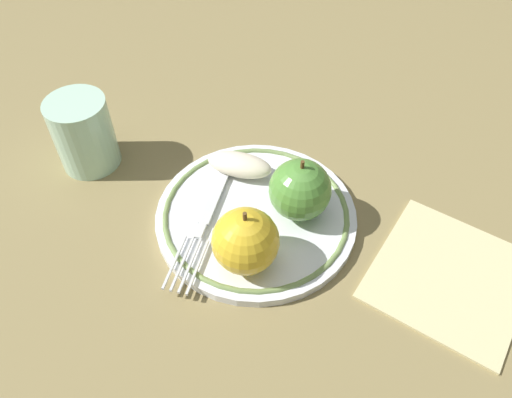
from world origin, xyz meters
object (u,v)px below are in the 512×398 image
apple_slice_front (240,165)px  fork (207,214)px  drinking_glass (84,133)px  apple_red_whole (300,190)px  plate (256,215)px  napkin_folded (449,275)px  apple_second_whole (245,241)px

apple_slice_front → fork: 0.07m
drinking_glass → apple_red_whole: bearing=-10.6°
plate → apple_red_whole: 0.06m
plate → apple_slice_front: 0.06m
apple_slice_front → napkin_folded: (0.23, -0.10, -0.02)m
apple_slice_front → fork: size_ratio=0.40×
fork → drinking_glass: drinking_glass is taller
apple_slice_front → fork: (-0.02, -0.07, -0.01)m
plate → napkin_folded: size_ratio=1.47×
apple_red_whole → plate: bearing=-168.5°
napkin_folded → plate: bearing=168.5°
fork → napkin_folded: size_ratio=1.27×
plate → drinking_glass: size_ratio=2.48×
apple_slice_front → drinking_glass: 0.18m
fork → napkin_folded: bearing=88.6°
drinking_glass → apple_slice_front: bearing=-0.7°
apple_slice_front → drinking_glass: bearing=6.0°
plate → napkin_folded: 0.21m
apple_slice_front → napkin_folded: size_ratio=0.51×
plate → fork: 0.05m
fork → napkin_folded: (0.25, -0.03, -0.01)m
plate → drinking_glass: (-0.21, 0.06, 0.04)m
plate → apple_second_whole: apple_second_whole is taller
apple_red_whole → fork: apple_red_whole is taller
drinking_glass → napkin_folded: drinking_glass is taller
fork → apple_red_whole: bearing=108.1°
apple_slice_front → fork: bearing=78.5°
apple_red_whole → apple_second_whole: size_ratio=1.00×
apple_red_whole → drinking_glass: bearing=169.4°
plate → apple_second_whole: size_ratio=2.96×
apple_red_whole → apple_slice_front: apple_red_whole is taller
drinking_glass → plate: bearing=-15.1°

